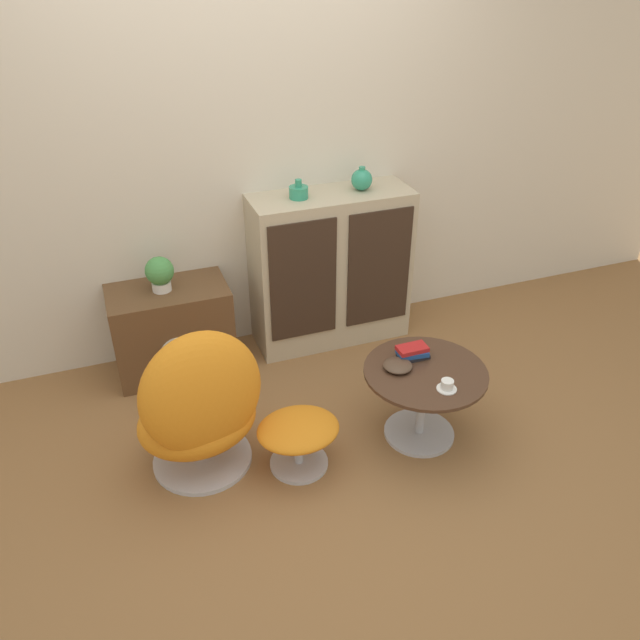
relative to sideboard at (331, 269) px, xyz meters
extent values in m
plane|color=olive|center=(-0.43, -1.13, -0.49)|extent=(12.00, 12.00, 0.00)
cube|color=beige|center=(-0.43, 0.22, 0.81)|extent=(6.40, 0.06, 2.60)
cube|color=tan|center=(0.00, 0.00, 0.00)|extent=(0.97, 0.36, 0.97)
cube|color=#332319|center=(-0.24, -0.18, 0.05)|extent=(0.41, 0.01, 0.74)
cube|color=#332319|center=(0.24, -0.18, 0.05)|extent=(0.41, 0.01, 0.74)
cube|color=brown|center=(-1.01, -0.01, -0.22)|extent=(0.68, 0.39, 0.54)
cylinder|color=beige|center=(-1.01, -0.21, -0.26)|extent=(0.21, 0.01, 0.21)
cylinder|color=#B7B7BC|center=(-1.02, -0.86, -0.48)|extent=(0.49, 0.49, 0.02)
cylinder|color=#B7B7BC|center=(-1.02, -0.86, -0.41)|extent=(0.06, 0.06, 0.11)
ellipsoid|color=orange|center=(-1.02, -0.86, -0.22)|extent=(0.67, 0.60, 0.27)
ellipsoid|color=orange|center=(-1.00, -0.97, 0.01)|extent=(0.64, 0.47, 0.62)
cylinder|color=#B7B7BC|center=(-0.58, -1.06, -0.48)|extent=(0.29, 0.29, 0.02)
cylinder|color=#B7B7BC|center=(-0.58, -1.06, -0.39)|extent=(0.04, 0.04, 0.16)
ellipsoid|color=orange|center=(-0.58, -1.06, -0.26)|extent=(0.41, 0.34, 0.09)
cylinder|color=#B7B7BC|center=(0.09, -1.07, -0.48)|extent=(0.37, 0.37, 0.02)
cylinder|color=#B7B7BC|center=(0.09, -1.07, -0.28)|extent=(0.04, 0.04, 0.38)
cylinder|color=#472D1E|center=(0.09, -1.07, -0.08)|extent=(0.62, 0.62, 0.02)
cylinder|color=#2D8E6B|center=(-0.20, 0.00, 0.52)|extent=(0.11, 0.11, 0.07)
cylinder|color=#2D8E6B|center=(-0.20, 0.00, 0.58)|extent=(0.04, 0.04, 0.04)
ellipsoid|color=#2D8E6B|center=(0.19, 0.00, 0.55)|extent=(0.12, 0.12, 0.12)
cylinder|color=#2D8E6B|center=(0.19, 0.00, 0.62)|extent=(0.04, 0.04, 0.02)
cylinder|color=silver|center=(-1.03, -0.01, 0.08)|extent=(0.11, 0.11, 0.06)
sphere|color=#478E47|center=(-1.03, -0.01, 0.17)|extent=(0.16, 0.16, 0.16)
cylinder|color=white|center=(0.11, -1.24, -0.07)|extent=(0.10, 0.10, 0.01)
cylinder|color=white|center=(0.11, -1.24, -0.05)|extent=(0.06, 0.06, 0.05)
cube|color=black|center=(0.08, -0.95, -0.06)|extent=(0.15, 0.09, 0.02)
cube|color=#1E478C|center=(0.08, -0.95, -0.04)|extent=(0.16, 0.10, 0.02)
cube|color=red|center=(0.08, -0.94, -0.02)|extent=(0.15, 0.09, 0.02)
ellipsoid|color=#4C3828|center=(-0.03, -1.00, -0.05)|extent=(0.15, 0.15, 0.04)
camera|label=1|loc=(-1.27, -3.23, 1.76)|focal=35.00mm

